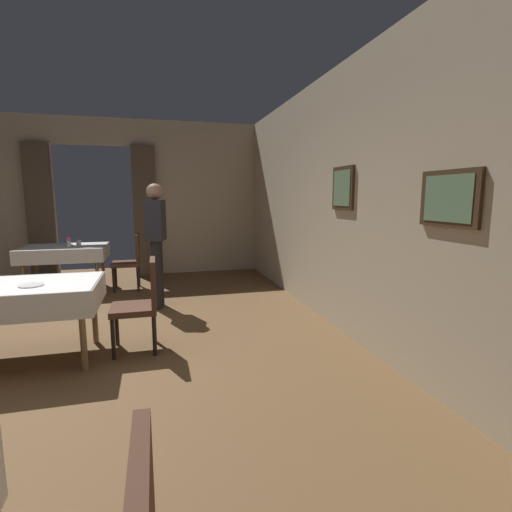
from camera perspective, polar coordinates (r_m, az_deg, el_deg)
ground at (r=4.15m, az=-29.88°, el=-14.21°), size 10.08×10.08×0.00m
wall_right at (r=4.25m, az=15.00°, el=7.98°), size 0.16×8.40×3.00m
wall_back at (r=7.95m, az=-22.99°, el=7.96°), size 6.40×0.27×3.00m
dining_table_mid at (r=4.18m, az=-33.03°, el=-4.76°), size 1.57×0.91×0.75m
dining_table_far at (r=6.93m, az=-26.70°, el=0.59°), size 1.29×0.93×0.75m
chair_mid_right at (r=4.02m, az=-16.67°, el=-6.36°), size 0.44×0.44×0.93m
chair_far_right at (r=6.70m, az=-18.20°, el=-0.40°), size 0.44×0.44×0.93m
plate_mid_b at (r=3.99m, az=-30.58°, el=-3.78°), size 0.21×0.21×0.01m
flower_vase_far at (r=6.68m, az=-26.22°, el=1.96°), size 0.07×0.07×0.18m
glass_far_b at (r=6.96m, az=-24.98°, el=1.85°), size 0.08×0.08×0.09m
plate_far_c at (r=6.55m, az=-23.66°, el=1.22°), size 0.22×0.22×0.01m
person_diner_standing_aside at (r=5.42m, az=-14.69°, el=3.07°), size 0.29×0.40×1.72m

